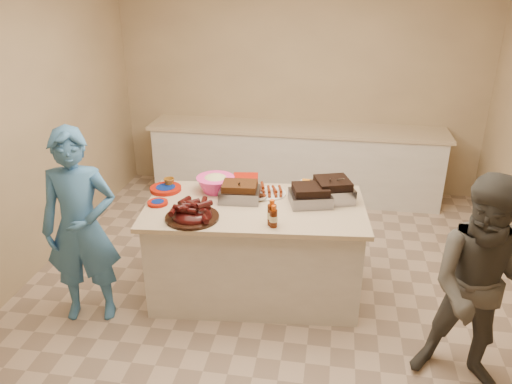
% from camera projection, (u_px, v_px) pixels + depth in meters
% --- Properties ---
extents(room, '(4.50, 5.00, 2.70)m').
position_uv_depth(room, '(271.00, 295.00, 4.43)').
color(room, tan).
rests_on(room, ground).
extents(back_counter, '(3.60, 0.64, 0.90)m').
position_uv_depth(back_counter, '(295.00, 162.00, 6.23)').
color(back_counter, silver).
rests_on(back_counter, ground).
extents(island, '(1.89, 1.12, 0.86)m').
position_uv_depth(island, '(255.00, 292.00, 4.47)').
color(island, silver).
rests_on(island, ground).
extents(rib_platter, '(0.46, 0.46, 0.17)m').
position_uv_depth(rib_platter, '(192.00, 218.00, 3.90)').
color(rib_platter, '#380A09').
rests_on(rib_platter, island).
extents(pulled_pork_tray, '(0.35, 0.28, 0.10)m').
position_uv_depth(pulled_pork_tray, '(240.00, 200.00, 4.22)').
color(pulled_pork_tray, '#47230F').
rests_on(pulled_pork_tray, island).
extents(brisket_tray, '(0.39, 0.35, 0.10)m').
position_uv_depth(brisket_tray, '(310.00, 204.00, 4.15)').
color(brisket_tray, black).
rests_on(brisket_tray, island).
extents(roasting_pan, '(0.40, 0.40, 0.13)m').
position_uv_depth(roasting_pan, '(332.00, 199.00, 4.23)').
color(roasting_pan, gray).
rests_on(roasting_pan, island).
extents(coleslaw_bowl, '(0.36, 0.36, 0.23)m').
position_uv_depth(coleslaw_bowl, '(216.00, 191.00, 4.38)').
color(coleslaw_bowl, '#FA3897').
rests_on(coleslaw_bowl, island).
extents(sausage_plate, '(0.36, 0.36, 0.05)m').
position_uv_depth(sausage_plate, '(269.00, 194.00, 4.33)').
color(sausage_plate, silver).
rests_on(sausage_plate, island).
extents(mac_cheese_dish, '(0.34, 0.26, 0.09)m').
position_uv_depth(mac_cheese_dish, '(318.00, 193.00, 4.35)').
color(mac_cheese_dish, orange).
rests_on(mac_cheese_dish, island).
extents(bbq_bottle_a, '(0.08, 0.08, 0.21)m').
position_uv_depth(bbq_bottle_a, '(272.00, 224.00, 3.81)').
color(bbq_bottle_a, '#3F1505').
rests_on(bbq_bottle_a, island).
extents(bbq_bottle_b, '(0.06, 0.06, 0.18)m').
position_uv_depth(bbq_bottle_b, '(273.00, 227.00, 3.78)').
color(bbq_bottle_b, '#3F1505').
rests_on(bbq_bottle_b, island).
extents(mustard_bottle, '(0.05, 0.05, 0.12)m').
position_uv_depth(mustard_bottle, '(229.00, 202.00, 4.17)').
color(mustard_bottle, '#E5C202').
rests_on(mustard_bottle, island).
extents(sauce_bowl, '(0.14, 0.05, 0.14)m').
position_uv_depth(sauce_bowl, '(259.00, 199.00, 4.23)').
color(sauce_bowl, silver).
rests_on(sauce_bowl, island).
extents(plate_stack_large, '(0.30, 0.30, 0.03)m').
position_uv_depth(plate_stack_large, '(166.00, 190.00, 4.40)').
color(plate_stack_large, '#991206').
rests_on(plate_stack_large, island).
extents(plate_stack_small, '(0.18, 0.18, 0.02)m').
position_uv_depth(plate_stack_small, '(158.00, 204.00, 4.14)').
color(plate_stack_small, '#991206').
rests_on(plate_stack_small, island).
extents(plastic_cup, '(0.10, 0.10, 0.10)m').
position_uv_depth(plastic_cup, '(170.00, 187.00, 4.46)').
color(plastic_cup, '#945B18').
rests_on(plastic_cup, island).
extents(basket_stack, '(0.24, 0.19, 0.11)m').
position_uv_depth(basket_stack, '(246.00, 187.00, 4.47)').
color(basket_stack, '#991206').
rests_on(basket_stack, island).
extents(guest_blue, '(0.94, 1.70, 0.39)m').
position_uv_depth(guest_blue, '(95.00, 312.00, 4.20)').
color(guest_blue, teal).
rests_on(guest_blue, ground).
extents(guest_gray, '(1.05, 1.66, 0.58)m').
position_uv_depth(guest_gray, '(464.00, 380.00, 3.51)').
color(guest_gray, '#504E48').
rests_on(guest_gray, ground).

